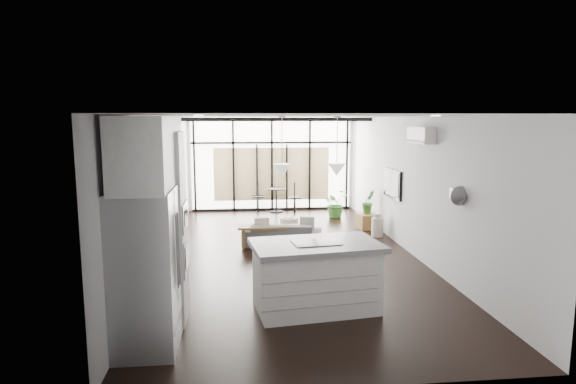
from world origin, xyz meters
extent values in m
cube|color=black|center=(0.00, 0.00, 0.00)|extent=(5.00, 10.00, 0.00)
cube|color=white|center=(0.00, 0.00, 2.80)|extent=(5.00, 10.00, 0.00)
cube|color=silver|center=(-2.50, 0.00, 1.40)|extent=(0.02, 10.00, 2.80)
cube|color=silver|center=(2.50, 0.00, 1.40)|extent=(0.02, 10.00, 2.80)
cube|color=silver|center=(0.00, 5.00, 1.40)|extent=(5.00, 0.02, 2.80)
cube|color=silver|center=(0.00, -5.00, 1.40)|extent=(5.00, 0.02, 2.80)
cube|color=black|center=(0.00, 4.88, 1.40)|extent=(5.00, 0.20, 2.80)
cube|color=white|center=(0.00, 4.00, 2.77)|extent=(4.70, 1.90, 0.06)
cube|color=beige|center=(0.00, 4.95, 1.10)|extent=(3.50, 0.02, 1.60)
cube|color=white|center=(0.07, -2.89, 0.50)|extent=(1.95, 1.31, 1.00)
cube|color=black|center=(0.07, -2.89, 1.00)|extent=(0.71, 0.52, 0.01)
cube|color=#97969C|center=(-2.16, -3.85, 0.97)|extent=(0.75, 0.94, 1.94)
cube|color=white|center=(-2.09, -3.05, 1.29)|extent=(0.67, 0.70, 2.59)
cube|color=white|center=(-2.12, -3.50, 2.35)|extent=(0.62, 1.75, 0.86)
cone|color=white|center=(-0.40, -2.65, 2.02)|extent=(0.26, 0.26, 0.18)
cone|color=white|center=(0.40, -2.65, 2.02)|extent=(0.26, 0.26, 0.18)
imported|color=#464648|center=(-0.08, 0.73, 0.34)|extent=(1.78, 0.81, 0.67)
cube|color=brown|center=(-0.30, 0.57, 0.24)|extent=(1.50, 0.46, 0.48)
cylinder|color=beige|center=(0.21, 2.01, 0.18)|extent=(0.53, 0.53, 0.35)
cube|color=brown|center=(2.23, 2.13, 0.19)|extent=(0.57, 0.57, 0.38)
imported|color=#316A27|center=(1.71, 3.62, 0.31)|extent=(0.99, 1.03, 0.62)
imported|color=#316A27|center=(2.23, 2.13, 0.52)|extent=(0.51, 0.69, 0.27)
cylinder|color=beige|center=(2.23, 1.31, 0.28)|extent=(0.28, 0.28, 0.55)
cube|color=black|center=(0.10, 4.58, 0.32)|extent=(1.43, 0.82, 0.65)
cube|color=black|center=(2.46, 1.00, 1.30)|extent=(0.05, 1.10, 0.65)
cube|color=white|center=(2.38, -0.80, 2.45)|extent=(0.22, 0.90, 0.30)
cube|color=black|center=(-2.47, -0.50, 1.55)|extent=(0.04, 0.70, 0.90)
camera|label=1|loc=(-1.04, -9.50, 2.75)|focal=30.00mm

